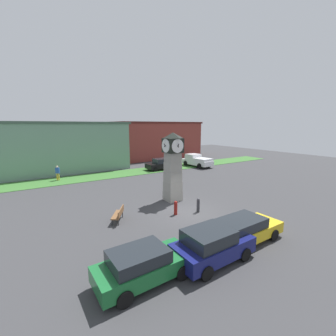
{
  "coord_description": "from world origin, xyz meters",
  "views": [
    {
      "loc": [
        -9.67,
        -12.27,
        6.31
      ],
      "look_at": [
        0.21,
        3.18,
        2.79
      ],
      "focal_mm": 24.0,
      "sensor_mm": 36.0,
      "label": 1
    }
  ],
  "objects_px": {
    "bollard_near_tower": "(176,208)",
    "car_navy_sedan": "(144,265)",
    "car_near_tower": "(212,245)",
    "pickup_truck": "(197,161)",
    "bollard_mid_row": "(198,205)",
    "car_far_lot": "(161,164)",
    "clock_tower": "(173,165)",
    "car_by_building": "(244,229)",
    "bench": "(119,214)",
    "pedestrian_near_bench": "(58,172)"
  },
  "relations": [
    {
      "from": "bollard_near_tower",
      "to": "car_navy_sedan",
      "type": "relative_size",
      "value": 0.24
    },
    {
      "from": "car_near_tower",
      "to": "pickup_truck",
      "type": "relative_size",
      "value": 0.76
    },
    {
      "from": "bollard_mid_row",
      "to": "car_far_lot",
      "type": "relative_size",
      "value": 0.27
    },
    {
      "from": "clock_tower",
      "to": "car_by_building",
      "type": "xyz_separation_m",
      "value": [
        -0.6,
        -7.88,
        -2.29
      ]
    },
    {
      "from": "bollard_mid_row",
      "to": "car_near_tower",
      "type": "xyz_separation_m",
      "value": [
        -3.38,
        -4.99,
        0.27
      ]
    },
    {
      "from": "bollard_near_tower",
      "to": "car_by_building",
      "type": "distance_m",
      "value": 5.24
    },
    {
      "from": "car_far_lot",
      "to": "car_navy_sedan",
      "type": "bearing_deg",
      "value": -122.4
    },
    {
      "from": "bollard_mid_row",
      "to": "bench",
      "type": "xyz_separation_m",
      "value": [
        -5.5,
        1.6,
        -0.01
      ]
    },
    {
      "from": "car_navy_sedan",
      "to": "pedestrian_near_bench",
      "type": "height_order",
      "value": "pedestrian_near_bench"
    },
    {
      "from": "car_navy_sedan",
      "to": "pedestrian_near_bench",
      "type": "relative_size",
      "value": 2.41
    },
    {
      "from": "bollard_mid_row",
      "to": "pickup_truck",
      "type": "relative_size",
      "value": 0.2
    },
    {
      "from": "pickup_truck",
      "to": "pedestrian_near_bench",
      "type": "distance_m",
      "value": 19.3
    },
    {
      "from": "car_far_lot",
      "to": "bench",
      "type": "relative_size",
      "value": 2.42
    },
    {
      "from": "bollard_near_tower",
      "to": "bench",
      "type": "bearing_deg",
      "value": 163.9
    },
    {
      "from": "bollard_mid_row",
      "to": "car_navy_sedan",
      "type": "distance_m",
      "value": 8.11
    },
    {
      "from": "clock_tower",
      "to": "pickup_truck",
      "type": "height_order",
      "value": "clock_tower"
    },
    {
      "from": "car_navy_sedan",
      "to": "pedestrian_near_bench",
      "type": "distance_m",
      "value": 20.61
    },
    {
      "from": "car_near_tower",
      "to": "bench",
      "type": "xyz_separation_m",
      "value": [
        -2.11,
        6.59,
        -0.28
      ]
    },
    {
      "from": "clock_tower",
      "to": "car_near_tower",
      "type": "xyz_separation_m",
      "value": [
        -3.29,
        -8.22,
        -2.21
      ]
    },
    {
      "from": "bollard_near_tower",
      "to": "car_far_lot",
      "type": "relative_size",
      "value": 0.26
    },
    {
      "from": "bollard_mid_row",
      "to": "bench",
      "type": "bearing_deg",
      "value": 163.78
    },
    {
      "from": "bollard_near_tower",
      "to": "pickup_truck",
      "type": "distance_m",
      "value": 19.32
    },
    {
      "from": "clock_tower",
      "to": "car_far_lot",
      "type": "height_order",
      "value": "clock_tower"
    },
    {
      "from": "car_by_building",
      "to": "pedestrian_near_bench",
      "type": "xyz_separation_m",
      "value": [
        -6.72,
        20.7,
        0.27
      ]
    },
    {
      "from": "clock_tower",
      "to": "pedestrian_near_bench",
      "type": "height_order",
      "value": "clock_tower"
    },
    {
      "from": "car_navy_sedan",
      "to": "pedestrian_near_bench",
      "type": "xyz_separation_m",
      "value": [
        -0.71,
        20.6,
        0.25
      ]
    },
    {
      "from": "car_near_tower",
      "to": "pickup_truck",
      "type": "bearing_deg",
      "value": 51.81
    },
    {
      "from": "car_by_building",
      "to": "bench",
      "type": "xyz_separation_m",
      "value": [
        -4.8,
        6.25,
        -0.2
      ]
    },
    {
      "from": "car_by_building",
      "to": "pedestrian_near_bench",
      "type": "bearing_deg",
      "value": 107.98
    },
    {
      "from": "bollard_near_tower",
      "to": "pickup_truck",
      "type": "xyz_separation_m",
      "value": [
        13.48,
        13.83,
        0.41
      ]
    },
    {
      "from": "bench",
      "to": "bollard_near_tower",
      "type": "bearing_deg",
      "value": -16.1
    },
    {
      "from": "clock_tower",
      "to": "car_far_lot",
      "type": "relative_size",
      "value": 1.45
    },
    {
      "from": "clock_tower",
      "to": "bench",
      "type": "bearing_deg",
      "value": -163.16
    },
    {
      "from": "bench",
      "to": "car_far_lot",
      "type": "bearing_deg",
      "value": 50.21
    },
    {
      "from": "bench",
      "to": "pedestrian_near_bench",
      "type": "distance_m",
      "value": 14.58
    },
    {
      "from": "clock_tower",
      "to": "pickup_truck",
      "type": "distance_m",
      "value": 16.41
    },
    {
      "from": "car_navy_sedan",
      "to": "car_by_building",
      "type": "height_order",
      "value": "car_navy_sedan"
    },
    {
      "from": "car_near_tower",
      "to": "pickup_truck",
      "type": "xyz_separation_m",
      "value": [
        15.2,
        19.32,
        0.12
      ]
    },
    {
      "from": "car_far_lot",
      "to": "pickup_truck",
      "type": "distance_m",
      "value": 6.07
    },
    {
      "from": "clock_tower",
      "to": "bollard_mid_row",
      "type": "xyz_separation_m",
      "value": [
        0.09,
        -3.23,
        -2.48
      ]
    },
    {
      "from": "car_by_building",
      "to": "bollard_near_tower",
      "type": "bearing_deg",
      "value": 100.68
    },
    {
      "from": "clock_tower",
      "to": "car_navy_sedan",
      "type": "distance_m",
      "value": 10.46
    },
    {
      "from": "car_near_tower",
      "to": "pedestrian_near_bench",
      "type": "xyz_separation_m",
      "value": [
        -4.03,
        21.04,
        0.19
      ]
    },
    {
      "from": "car_near_tower",
      "to": "bench",
      "type": "bearing_deg",
      "value": 107.77
    },
    {
      "from": "bollard_mid_row",
      "to": "car_far_lot",
      "type": "height_order",
      "value": "car_far_lot"
    },
    {
      "from": "bollard_near_tower",
      "to": "car_near_tower",
      "type": "xyz_separation_m",
      "value": [
        -1.72,
        -5.48,
        0.29
      ]
    },
    {
      "from": "bench",
      "to": "pedestrian_near_bench",
      "type": "bearing_deg",
      "value": 97.56
    },
    {
      "from": "pedestrian_near_bench",
      "to": "clock_tower",
      "type": "bearing_deg",
      "value": -60.27
    },
    {
      "from": "bollard_mid_row",
      "to": "car_near_tower",
      "type": "distance_m",
      "value": 6.04
    },
    {
      "from": "clock_tower",
      "to": "car_near_tower",
      "type": "relative_size",
      "value": 1.44
    }
  ]
}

